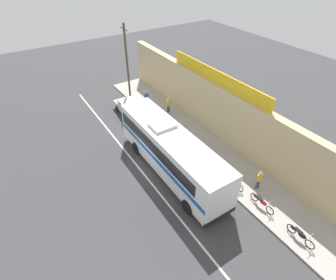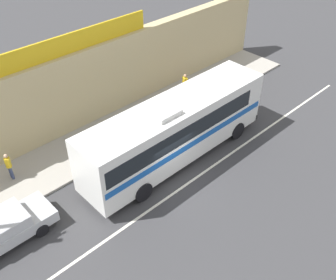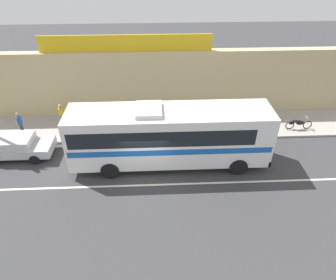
{
  "view_description": "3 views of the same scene",
  "coord_description": "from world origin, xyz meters",
  "px_view_note": "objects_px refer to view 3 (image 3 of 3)",
  "views": [
    {
      "loc": [
        14.01,
        -7.2,
        14.45
      ],
      "look_at": [
        -0.78,
        2.26,
        1.19
      ],
      "focal_mm": 28.55,
      "sensor_mm": 36.0,
      "label": 1
    },
    {
      "loc": [
        -10.25,
        -10.51,
        14.02
      ],
      "look_at": [
        0.38,
        0.68,
        2.0
      ],
      "focal_mm": 41.47,
      "sensor_mm": 36.0,
      "label": 2
    },
    {
      "loc": [
        0.65,
        -13.04,
        11.51
      ],
      "look_at": [
        1.3,
        0.94,
        1.79
      ],
      "focal_mm": 32.18,
      "sensor_mm": 36.0,
      "label": 3
    }
  ],
  "objects_px": {
    "parked_car": "(16,146)",
    "pedestrian_far_left": "(61,113)",
    "motorcycle_green": "(257,125)",
    "intercity_bus": "(168,134)",
    "motorcycle_blue": "(299,124)",
    "pedestrian_far_right": "(20,122)",
    "motorcycle_orange": "(223,127)",
    "pedestrian_near_shop": "(236,112)"
  },
  "relations": [
    {
      "from": "pedestrian_far_right",
      "to": "parked_car",
      "type": "bearing_deg",
      "value": -78.44
    },
    {
      "from": "pedestrian_far_left",
      "to": "pedestrian_near_shop",
      "type": "bearing_deg",
      "value": -1.73
    },
    {
      "from": "motorcycle_orange",
      "to": "intercity_bus",
      "type": "bearing_deg",
      "value": -142.71
    },
    {
      "from": "motorcycle_blue",
      "to": "motorcycle_green",
      "type": "distance_m",
      "value": 2.9
    },
    {
      "from": "motorcycle_blue",
      "to": "pedestrian_near_shop",
      "type": "height_order",
      "value": "pedestrian_near_shop"
    },
    {
      "from": "parked_car",
      "to": "motorcycle_blue",
      "type": "distance_m",
      "value": 18.56
    },
    {
      "from": "pedestrian_near_shop",
      "to": "pedestrian_far_right",
      "type": "distance_m",
      "value": 14.72
    },
    {
      "from": "pedestrian_far_left",
      "to": "pedestrian_near_shop",
      "type": "relative_size",
      "value": 0.99
    },
    {
      "from": "motorcycle_blue",
      "to": "pedestrian_far_left",
      "type": "xyz_separation_m",
      "value": [
        -16.51,
        1.38,
        0.49
      ]
    },
    {
      "from": "pedestrian_near_shop",
      "to": "pedestrian_far_right",
      "type": "relative_size",
      "value": 0.94
    },
    {
      "from": "intercity_bus",
      "to": "pedestrian_far_left",
      "type": "bearing_deg",
      "value": 148.31
    },
    {
      "from": "motorcycle_orange",
      "to": "pedestrian_near_shop",
      "type": "bearing_deg",
      "value": 46.59
    },
    {
      "from": "motorcycle_orange",
      "to": "pedestrian_far_right",
      "type": "relative_size",
      "value": 1.13
    },
    {
      "from": "pedestrian_far_left",
      "to": "pedestrian_near_shop",
      "type": "distance_m",
      "value": 12.31
    },
    {
      "from": "intercity_bus",
      "to": "pedestrian_far_left",
      "type": "height_order",
      "value": "intercity_bus"
    },
    {
      "from": "intercity_bus",
      "to": "pedestrian_far_right",
      "type": "xyz_separation_m",
      "value": [
        -9.7,
        3.3,
        -0.94
      ]
    },
    {
      "from": "intercity_bus",
      "to": "pedestrian_far_left",
      "type": "xyz_separation_m",
      "value": [
        -7.31,
        4.52,
        -1.01
      ]
    },
    {
      "from": "motorcycle_green",
      "to": "motorcycle_orange",
      "type": "bearing_deg",
      "value": -175.49
    },
    {
      "from": "intercity_bus",
      "to": "motorcycle_orange",
      "type": "bearing_deg",
      "value": 37.29
    },
    {
      "from": "pedestrian_far_left",
      "to": "intercity_bus",
      "type": "bearing_deg",
      "value": -31.69
    },
    {
      "from": "intercity_bus",
      "to": "motorcycle_green",
      "type": "distance_m",
      "value": 7.18
    },
    {
      "from": "motorcycle_green",
      "to": "pedestrian_far_left",
      "type": "distance_m",
      "value": 13.68
    },
    {
      "from": "intercity_bus",
      "to": "parked_car",
      "type": "bearing_deg",
      "value": 173.16
    },
    {
      "from": "motorcycle_orange",
      "to": "parked_car",
      "type": "bearing_deg",
      "value": -172.11
    },
    {
      "from": "intercity_bus",
      "to": "pedestrian_near_shop",
      "type": "relative_size",
      "value": 7.1
    },
    {
      "from": "motorcycle_blue",
      "to": "motorcycle_orange",
      "type": "distance_m",
      "value": 5.36
    },
    {
      "from": "motorcycle_green",
      "to": "pedestrian_near_shop",
      "type": "xyz_separation_m",
      "value": [
        -1.3,
        1.03,
        0.5
      ]
    },
    {
      "from": "motorcycle_green",
      "to": "intercity_bus",
      "type": "bearing_deg",
      "value": -153.63
    },
    {
      "from": "motorcycle_blue",
      "to": "pedestrian_far_right",
      "type": "bearing_deg",
      "value": 179.51
    },
    {
      "from": "pedestrian_far_left",
      "to": "pedestrian_far_right",
      "type": "bearing_deg",
      "value": -153.07
    },
    {
      "from": "parked_car",
      "to": "motorcycle_blue",
      "type": "relative_size",
      "value": 2.32
    },
    {
      "from": "pedestrian_far_left",
      "to": "parked_car",
      "type": "bearing_deg",
      "value": -119.69
    },
    {
      "from": "parked_car",
      "to": "pedestrian_far_left",
      "type": "bearing_deg",
      "value": 60.31
    },
    {
      "from": "motorcycle_green",
      "to": "motorcycle_orange",
      "type": "xyz_separation_m",
      "value": [
        -2.45,
        -0.19,
        0.0
      ]
    },
    {
      "from": "motorcycle_orange",
      "to": "motorcycle_blue",
      "type": "bearing_deg",
      "value": 2.29
    },
    {
      "from": "parked_car",
      "to": "pedestrian_far_right",
      "type": "relative_size",
      "value": 2.55
    },
    {
      "from": "motorcycle_orange",
      "to": "pedestrian_near_shop",
      "type": "distance_m",
      "value": 1.75
    },
    {
      "from": "intercity_bus",
      "to": "motorcycle_green",
      "type": "bearing_deg",
      "value": 26.37
    },
    {
      "from": "intercity_bus",
      "to": "parked_car",
      "type": "xyz_separation_m",
      "value": [
        -9.26,
        1.11,
        -1.33
      ]
    },
    {
      "from": "parked_car",
      "to": "pedestrian_far_left",
      "type": "height_order",
      "value": "pedestrian_far_left"
    },
    {
      "from": "intercity_bus",
      "to": "pedestrian_far_left",
      "type": "relative_size",
      "value": 7.17
    },
    {
      "from": "motorcycle_orange",
      "to": "pedestrian_near_shop",
      "type": "height_order",
      "value": "pedestrian_near_shop"
    }
  ]
}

